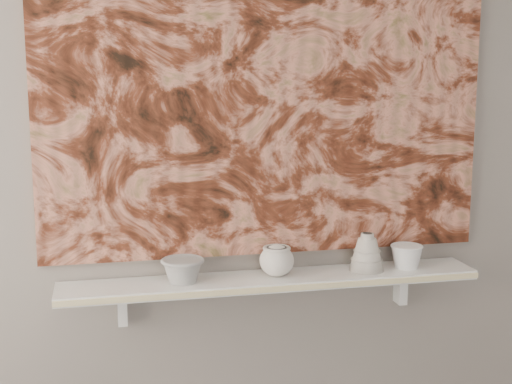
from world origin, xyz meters
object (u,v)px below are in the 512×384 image
object	(u,v)px
bowl_grey	(183,270)
bell_vessel	(367,252)
cup_cream	(277,261)
shelf	(272,281)
bowl_white	(406,256)
painting	(267,90)

from	to	relation	value
bowl_grey	bell_vessel	world-z (taller)	bell_vessel
bowl_grey	cup_cream	size ratio (longest dim) A/B	1.22
cup_cream	bell_vessel	world-z (taller)	bell_vessel
shelf	bowl_grey	world-z (taller)	bowl_grey
bowl_grey	bowl_white	xyz separation A→B (m)	(0.77, 0.00, 0.00)
painting	bell_vessel	size ratio (longest dim) A/B	11.54
painting	cup_cream	distance (m)	0.56
painting	bowl_white	world-z (taller)	painting
shelf	cup_cream	bearing A→B (deg)	0.00
painting	bowl_grey	size ratio (longest dim) A/B	10.72
bell_vessel	bowl_white	bearing A→B (deg)	0.00
cup_cream	painting	bearing A→B (deg)	101.41
bowl_white	bowl_grey	bearing A→B (deg)	180.00
painting	cup_cream	world-z (taller)	painting
bowl_grey	bowl_white	distance (m)	0.77
shelf	bowl_white	xyz separation A→B (m)	(0.48, 0.00, 0.06)
cup_cream	bell_vessel	bearing A→B (deg)	0.00
shelf	painting	world-z (taller)	painting
bowl_grey	cup_cream	distance (m)	0.31
shelf	cup_cream	xyz separation A→B (m)	(0.02, 0.00, 0.07)
bowl_grey	bell_vessel	xyz separation A→B (m)	(0.63, 0.00, 0.02)
bowl_white	bell_vessel	bearing A→B (deg)	180.00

